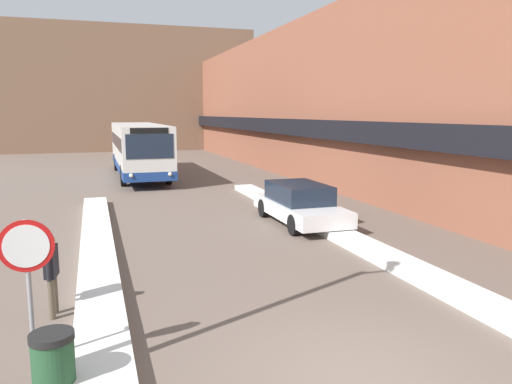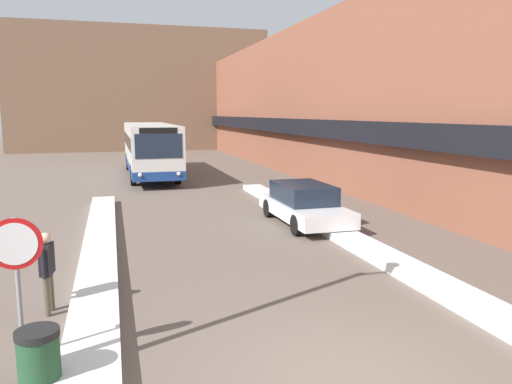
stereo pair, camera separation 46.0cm
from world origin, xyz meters
name	(u,v)px [view 2 (the right image)]	position (x,y,z in m)	size (l,w,h in m)	color
ground_plane	(347,381)	(0.00, 0.00, 0.00)	(160.00, 160.00, 0.00)	#66564C
building_row_right	(322,103)	(9.97, 24.00, 4.48)	(5.50, 60.00, 8.99)	brown
building_backdrop_far	(140,90)	(0.00, 49.57, 6.22)	(26.00, 8.00, 12.43)	brown
snow_bank_left	(99,251)	(-3.60, 7.68, 0.13)	(0.90, 17.02, 0.26)	silver
snow_bank_right	(338,232)	(3.60, 7.95, 0.12)	(0.90, 20.31, 0.23)	silver
city_bus	(150,148)	(-0.94, 24.94, 1.74)	(2.66, 12.48, 3.17)	silver
parked_car_front	(304,204)	(3.20, 9.88, 0.72)	(1.89, 4.81, 1.41)	silver
stop_sign	(16,262)	(-4.55, 1.55, 1.72)	(0.76, 0.08, 2.37)	gray
pedestrian	(47,265)	(-4.44, 3.85, 0.97)	(0.26, 0.52, 1.61)	brown
trash_bin	(39,362)	(-4.23, 0.84, 0.48)	(0.59, 0.59, 0.95)	#234C2D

